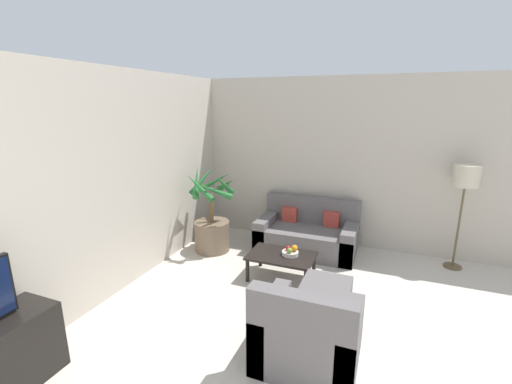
{
  "coord_description": "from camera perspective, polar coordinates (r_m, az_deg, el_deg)",
  "views": [
    {
      "loc": [
        -0.3,
        0.61,
        2.29
      ],
      "look_at": [
        -2.12,
        5.21,
        1.0
      ],
      "focal_mm": 24.0,
      "sensor_mm": 36.0,
      "label": 1
    }
  ],
  "objects": [
    {
      "name": "orange_fruit",
      "position": [
        4.59,
        6.43,
        -9.27
      ],
      "size": [
        0.09,
        0.09,
        0.09
      ],
      "color": "orange",
      "rests_on": "fruit_bowl"
    },
    {
      "name": "wall_back",
      "position": [
        5.62,
        24.4,
        3.67
      ],
      "size": [
        8.23,
        0.06,
        2.7
      ],
      "color": "#BCB2A3",
      "rests_on": "ground_plane"
    },
    {
      "name": "sofa_loveseat",
      "position": [
        5.56,
        8.54,
        -6.95
      ],
      "size": [
        1.53,
        0.84,
        0.81
      ],
      "color": "#605B5B",
      "rests_on": "ground_plane"
    },
    {
      "name": "ottoman",
      "position": [
        4.02,
        11.49,
        -17.09
      ],
      "size": [
        0.52,
        0.52,
        0.39
      ],
      "color": "#605B5B",
      "rests_on": "ground_plane"
    },
    {
      "name": "apple_red",
      "position": [
        4.6,
        5.36,
        -9.29
      ],
      "size": [
        0.07,
        0.07,
        0.07
      ],
      "color": "red",
      "rests_on": "fruit_bowl"
    },
    {
      "name": "wall_left",
      "position": [
        4.01,
        -28.73,
        -0.75
      ],
      "size": [
        0.06,
        7.71,
        2.7
      ],
      "color": "#BCB2A3",
      "rests_on": "ground_plane"
    },
    {
      "name": "apple_green",
      "position": [
        4.53,
        5.63,
        -9.69
      ],
      "size": [
        0.07,
        0.07,
        0.07
      ],
      "color": "olive",
      "rests_on": "fruit_bowl"
    },
    {
      "name": "armchair",
      "position": [
        3.34,
        8.62,
        -22.52
      ],
      "size": [
        0.89,
        0.81,
        0.85
      ],
      "color": "#605B5B",
      "rests_on": "ground_plane"
    },
    {
      "name": "fruit_bowl",
      "position": [
        4.6,
        5.71,
        -10.11
      ],
      "size": [
        0.22,
        0.22,
        0.05
      ],
      "color": "beige",
      "rests_on": "coffee_table"
    },
    {
      "name": "coffee_table",
      "position": [
        4.63,
        4.27,
        -10.9
      ],
      "size": [
        0.87,
        0.57,
        0.34
      ],
      "color": "black",
      "rests_on": "ground_plane"
    },
    {
      "name": "floor_lamp",
      "position": [
        5.41,
        31.57,
        1.57
      ],
      "size": [
        0.34,
        0.34,
        1.5
      ],
      "color": "brown",
      "rests_on": "ground_plane"
    },
    {
      "name": "potted_palm",
      "position": [
        5.47,
        -7.34,
        -5.45
      ],
      "size": [
        0.76,
        0.84,
        1.36
      ],
      "color": "brown",
      "rests_on": "ground_plane"
    }
  ]
}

